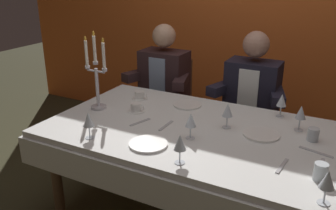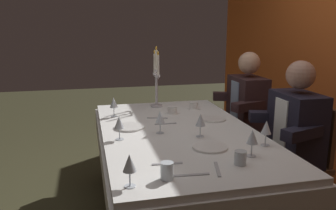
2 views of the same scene
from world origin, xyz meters
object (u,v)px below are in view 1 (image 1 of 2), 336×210
dining_table (195,145)px  candelabra (97,79)px  dinner_plate_0 (261,134)px  dinner_plate_2 (187,105)px  seated_diner_1 (252,92)px  wine_glass_6 (228,111)px  seated_diner_0 (165,79)px  coffee_cup_1 (140,95)px  water_tumbler_0 (321,172)px  dinner_plate_1 (148,144)px  wine_glass_3 (180,143)px  wine_glass_5 (327,180)px  water_tumbler_1 (313,134)px  wine_glass_1 (89,120)px  wine_glass_2 (282,101)px  wine_glass_4 (301,113)px  coffee_cup_0 (136,108)px  wine_glass_0 (191,121)px

dining_table → candelabra: size_ratio=3.46×
dinner_plate_0 → dinner_plate_2: (-0.62, 0.25, 0.00)m
seated_diner_1 → wine_glass_6: bearing=-86.2°
dinner_plate_2 → seated_diner_0: bearing=131.9°
dining_table → coffee_cup_1: (-0.62, 0.31, 0.15)m
water_tumbler_0 → dinner_plate_2: bearing=148.2°
candelabra → seated_diner_1: size_ratio=0.45×
water_tumbler_0 → dinner_plate_1: bearing=-175.5°
wine_glass_3 → water_tumbler_0: bearing=14.3°
water_tumbler_0 → coffee_cup_1: size_ratio=0.68×
dinner_plate_0 → wine_glass_5: wine_glass_5 is taller
dinner_plate_1 → water_tumbler_1: (0.83, 0.51, 0.03)m
seated_diner_1 → wine_glass_1: bearing=-115.4°
wine_glass_2 → water_tumbler_1: bearing=-49.1°
wine_glass_4 → wine_glass_2: bearing=131.4°
dinner_plate_2 → coffee_cup_0: bearing=-135.3°
dinner_plate_2 → water_tumbler_0: bearing=-31.8°
coffee_cup_1 → seated_diner_0: size_ratio=0.11×
candelabra → wine_glass_3: (0.87, -0.43, -0.11)m
wine_glass_5 → dinner_plate_1: bearing=173.0°
candelabra → water_tumbler_0: candelabra is taller
dining_table → wine_glass_6: 0.31m
water_tumbler_0 → water_tumbler_1: 0.44m
dining_table → dinner_plate_0: (0.39, 0.09, 0.13)m
dinner_plate_2 → wine_glass_3: size_ratio=1.27×
dinner_plate_1 → wine_glass_4: bearing=40.4°
dinner_plate_0 → wine_glass_3: (-0.29, -0.53, 0.11)m
dining_table → wine_glass_4: (0.58, 0.28, 0.23)m
wine_glass_1 → wine_glass_4: 1.30m
dinner_plate_2 → wine_glass_2: bearing=9.4°
dinner_plate_0 → dinner_plate_1: same height
dinner_plate_2 → wine_glass_2: wine_glass_2 is taller
coffee_cup_1 → seated_diner_1: size_ratio=0.11×
wine_glass_3 → wine_glass_6: size_ratio=1.00×
dinner_plate_0 → wine_glass_0: wine_glass_0 is taller
dinner_plate_2 → candelabra: bearing=-147.0°
candelabra → dinner_plate_2: candelabra is taller
wine_glass_6 → seated_diner_1: 0.79m
dinner_plate_1 → coffee_cup_0: 0.54m
wine_glass_2 → coffee_cup_1: bearing=-172.2°
dining_table → candelabra: candelabra is taller
dinner_plate_0 → wine_glass_4: (0.19, 0.19, 0.11)m
wine_glass_1 → wine_glass_5: (1.31, -0.03, 0.00)m
dinner_plate_1 → wine_glass_2: (0.58, 0.79, 0.11)m
wine_glass_0 → water_tumbler_0: size_ratio=1.84×
wine_glass_0 → water_tumbler_0: bearing=-9.5°
wine_glass_2 → coffee_cup_1: 1.06m
wine_glass_0 → wine_glass_4: size_ratio=1.00×
candelabra → wine_glass_5: (1.57, -0.45, -0.11)m
wine_glass_3 → wine_glass_5: bearing=-1.6°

